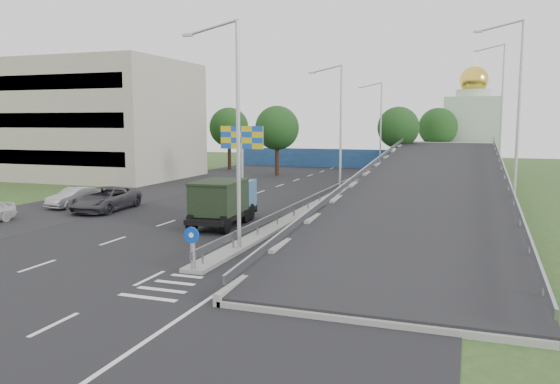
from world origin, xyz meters
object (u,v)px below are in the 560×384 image
at_px(lamp_post_far, 379,122).
at_px(dump_truck, 224,200).
at_px(sign_bollard, 192,248).
at_px(lamp_post_mid, 338,123).
at_px(church, 472,126).
at_px(parked_car_b, 75,197).
at_px(parked_car_c, 106,199).
at_px(billboard, 242,141).
at_px(lamp_post_near, 234,123).

distance_m(lamp_post_far, dump_truck, 34.74).
distance_m(sign_bollard, lamp_post_mid, 24.30).
xyz_separation_m(church, parked_car_b, (-25.71, -45.62, -4.62)).
xyz_separation_m(sign_bollard, parked_car_b, (-15.71, 12.20, -0.35)).
bearing_deg(dump_truck, church, 70.45).
xyz_separation_m(sign_bollard, parked_car_c, (-12.72, 11.57, -0.25)).
relative_size(sign_bollard, lamp_post_far, 0.17).
relative_size(billboard, dump_truck, 0.90).
height_order(billboard, parked_car_c, billboard).
relative_size(lamp_post_mid, lamp_post_far, 1.00).
distance_m(billboard, dump_truck, 17.56).
distance_m(dump_truck, parked_car_b, 12.91).
bearing_deg(lamp_post_mid, billboard, 167.62).
height_order(lamp_post_far, parked_car_c, lamp_post_far).
bearing_deg(parked_car_c, lamp_post_far, 63.63).
xyz_separation_m(lamp_post_mid, lamp_post_far, (0.00, 20.00, 0.00)).
height_order(lamp_post_far, parked_car_b, lamp_post_far).
height_order(sign_bollard, parked_car_c, sign_bollard).
distance_m(lamp_post_near, billboard, 23.87).
bearing_deg(lamp_post_far, sign_bollard, -90.14).
bearing_deg(lamp_post_near, sign_bollard, -91.64).
bearing_deg(sign_bollard, parked_car_b, 142.17).
bearing_deg(lamp_post_mid, church, 73.78).
height_order(lamp_post_near, parked_car_c, lamp_post_near).
distance_m(lamp_post_mid, billboard, 9.47).
relative_size(church, parked_car_b, 3.32).
xyz_separation_m(church, parked_car_c, (-22.72, -46.25, -4.53)).
bearing_deg(parked_car_b, lamp_post_near, -19.71).
bearing_deg(lamp_post_far, parked_car_b, -116.58).
xyz_separation_m(lamp_post_mid, church, (9.89, 34.00, -0.50)).
xyz_separation_m(sign_bollard, billboard, (-9.00, 25.83, 3.15)).
height_order(dump_truck, parked_car_b, dump_truck).
bearing_deg(dump_truck, billboard, 105.46).
bearing_deg(parked_car_b, lamp_post_mid, 44.49).
height_order(lamp_post_near, church, church).
bearing_deg(parked_car_b, billboard, 71.95).
relative_size(sign_bollard, lamp_post_near, 0.17).
xyz_separation_m(lamp_post_near, billboard, (-9.11, 22.00, -1.62)).
xyz_separation_m(church, dump_truck, (-13.11, -48.32, -3.85)).
distance_m(sign_bollard, dump_truck, 10.01).
bearing_deg(billboard, parked_car_c, -104.64).
relative_size(lamp_post_mid, parked_car_c, 1.79).
distance_m(lamp_post_far, billboard, 20.24).
height_order(church, parked_car_c, church).
relative_size(lamp_post_far, billboard, 1.83).
bearing_deg(dump_truck, parked_car_c, 163.49).
height_order(lamp_post_mid, parked_car_b, lamp_post_mid).
height_order(lamp_post_far, church, church).
bearing_deg(parked_car_c, lamp_post_near, -35.80).
distance_m(lamp_post_near, parked_car_b, 18.62).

